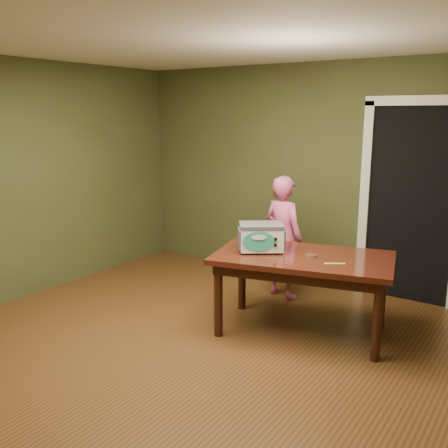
% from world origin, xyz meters
% --- Properties ---
extents(floor, '(5.00, 5.00, 0.00)m').
position_xyz_m(floor, '(0.00, 0.00, 0.00)').
color(floor, brown).
rests_on(floor, ground).
extents(room_shell, '(4.52, 5.02, 2.61)m').
position_xyz_m(room_shell, '(0.00, 0.00, 1.71)').
color(room_shell, '#454F2A').
rests_on(room_shell, ground).
extents(doorway, '(1.10, 0.66, 2.25)m').
position_xyz_m(doorway, '(1.30, 2.78, 1.06)').
color(doorway, black).
rests_on(doorway, ground).
extents(dining_table, '(1.77, 1.26, 0.75)m').
position_xyz_m(dining_table, '(0.72, 1.06, 0.65)').
color(dining_table, '#37170C').
rests_on(dining_table, floor).
extents(toy_oven, '(0.50, 0.47, 0.26)m').
position_xyz_m(toy_oven, '(0.33, 0.97, 0.89)').
color(toy_oven, '#4C4F54').
rests_on(toy_oven, dining_table).
extents(baking_pan, '(0.10, 0.10, 0.02)m').
position_xyz_m(baking_pan, '(0.81, 1.05, 0.76)').
color(baking_pan, silver).
rests_on(baking_pan, dining_table).
extents(spatula, '(0.17, 0.12, 0.01)m').
position_xyz_m(spatula, '(1.07, 0.96, 0.75)').
color(spatula, '#E0DB61').
rests_on(spatula, dining_table).
extents(child, '(0.56, 0.44, 1.37)m').
position_xyz_m(child, '(0.14, 1.79, 0.68)').
color(child, '#D35689').
rests_on(child, floor).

